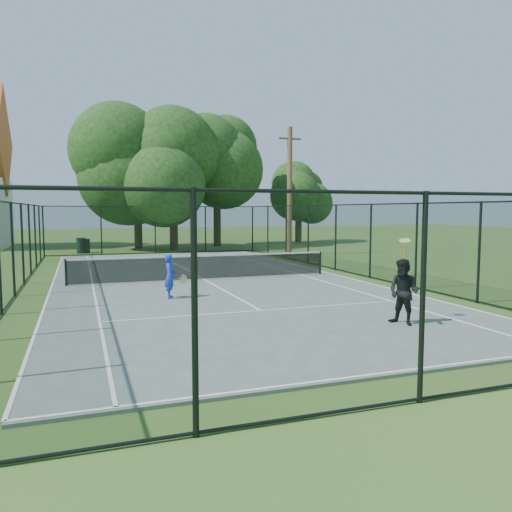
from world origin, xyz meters
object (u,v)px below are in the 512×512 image
object	(u,v)px
trash_bin_left	(81,245)
player_black	(404,292)
player_blue	(170,276)
tennis_net	(204,266)
utility_pole	(290,191)
trash_bin_right	(86,246)

from	to	relation	value
trash_bin_left	player_black	bearing A→B (deg)	-73.56
player_blue	tennis_net	bearing A→B (deg)	62.02
utility_pole	trash_bin_left	bearing A→B (deg)	154.12
trash_bin_right	player_black	bearing A→B (deg)	-74.35
trash_bin_left	trash_bin_right	xyz separation A→B (m)	(0.27, 0.30, -0.04)
player_blue	player_black	xyz separation A→B (m)	(4.53, -5.37, 0.10)
tennis_net	player_black	distance (m)	9.40
trash_bin_left	utility_pole	xyz separation A→B (m)	(11.90, -5.77, 3.39)
tennis_net	player_blue	distance (m)	4.15
tennis_net	utility_pole	xyz separation A→B (m)	(7.47, 9.00, 3.31)
utility_pole	player_black	xyz separation A→B (m)	(-4.87, -18.03, -3.06)
trash_bin_left	player_blue	bearing A→B (deg)	-82.31
player_black	trash_bin_right	bearing A→B (deg)	105.65
player_blue	player_black	size ratio (longest dim) A/B	0.67
trash_bin_left	trash_bin_right	bearing A→B (deg)	47.48
tennis_net	trash_bin_right	xyz separation A→B (m)	(-4.16, 15.07, -0.12)
tennis_net	trash_bin_right	size ratio (longest dim) A/B	11.24
trash_bin_left	player_black	size ratio (longest dim) A/B	0.49
utility_pole	player_black	world-z (taller)	utility_pole
trash_bin_left	player_black	xyz separation A→B (m)	(7.02, -23.80, 0.34)
tennis_net	trash_bin_right	world-z (taller)	tennis_net
tennis_net	player_blue	xyz separation A→B (m)	(-1.94, -3.66, 0.16)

